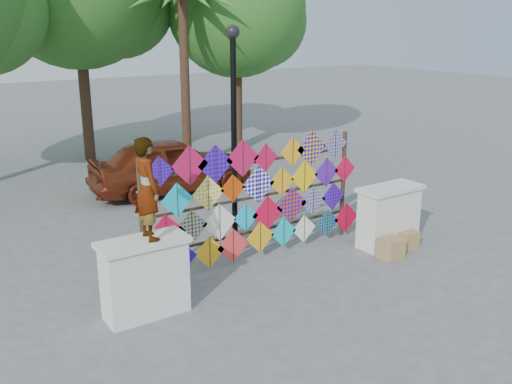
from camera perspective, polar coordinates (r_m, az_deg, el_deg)
ground at (r=10.84m, az=2.10°, el=-7.91°), size 80.00×80.00×0.00m
parapet_left at (r=9.22m, az=-11.05°, el=-8.36°), size 1.40×0.65×1.28m
parapet_right at (r=12.14m, az=13.13°, el=-2.32°), size 1.40×0.65×1.28m
kite_rack at (r=11.00m, az=0.29°, el=-0.67°), size 4.95×0.24×2.45m
tree_east at (r=20.63m, az=-1.80°, el=17.94°), size 5.40×4.80×7.42m
palm_tree at (r=17.88m, az=-7.38°, el=17.92°), size 3.62×3.62×5.83m
vendor_woman at (r=8.77m, az=-10.82°, el=0.31°), size 0.39×0.59×1.60m
sedan at (r=15.79m, az=-8.48°, el=2.70°), size 4.52×2.04×1.51m
lamppost at (r=11.84m, az=-2.25°, el=7.82°), size 0.28×0.28×4.46m
cardboard_box_near at (r=11.66m, az=13.32°, el=-5.50°), size 0.44×0.39×0.39m
cardboard_box_far at (r=12.23m, az=14.70°, el=-4.62°), size 0.44×0.40×0.37m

